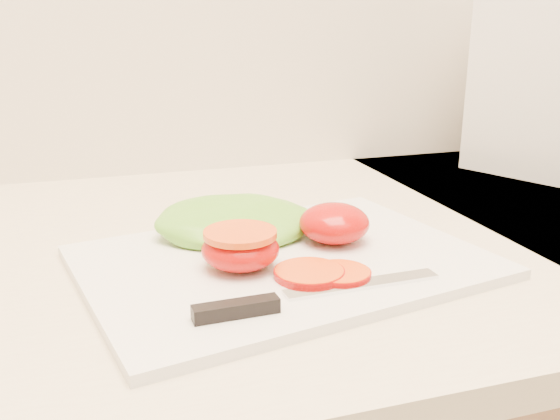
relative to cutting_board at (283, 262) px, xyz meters
name	(u,v)px	position (x,y,z in m)	size (l,w,h in m)	color
cutting_board	(283,262)	(0.00, 0.00, 0.00)	(0.38, 0.27, 0.01)	silver
tomato_half_dome	(334,223)	(0.06, 0.03, 0.03)	(0.07, 0.07, 0.04)	red
tomato_half_cut	(240,247)	(-0.05, -0.01, 0.03)	(0.07, 0.07, 0.04)	red
tomato_slice_0	(309,273)	(0.01, -0.05, 0.01)	(0.06, 0.06, 0.01)	#E04F10
tomato_slice_1	(340,273)	(0.03, -0.06, 0.01)	(0.05, 0.05, 0.01)	#E04F10
lettuce_leaf_0	(235,222)	(-0.03, 0.07, 0.02)	(0.17, 0.11, 0.03)	#76C233
lettuce_leaf_1	(272,218)	(0.02, 0.09, 0.02)	(0.10, 0.07, 0.02)	#76C233
knife	(289,298)	(-0.03, -0.10, 0.01)	(0.22, 0.04, 0.01)	silver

